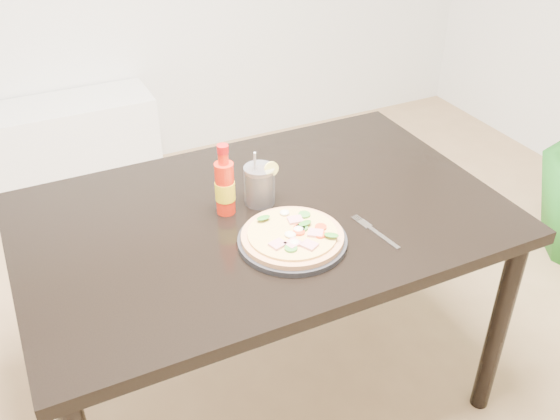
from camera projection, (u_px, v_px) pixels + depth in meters
name	position (u px, v px, depth m)	size (l,w,h in m)	color
dining_table	(263.00, 236.00, 1.87)	(1.40, 0.90, 0.75)	black
plate	(292.00, 241.00, 1.69)	(0.30, 0.30, 0.02)	black
pizza	(293.00, 235.00, 1.68)	(0.28, 0.28, 0.03)	tan
hot_sauce_bottle	(225.00, 186.00, 1.78)	(0.07, 0.07, 0.22)	red
cola_cup	(260.00, 186.00, 1.84)	(0.10, 0.09, 0.18)	black
fork	(374.00, 231.00, 1.74)	(0.04, 0.19, 0.00)	silver
media_console	(17.00, 159.00, 3.13)	(1.40, 0.34, 0.50)	white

